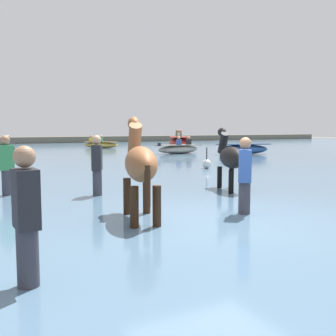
{
  "coord_description": "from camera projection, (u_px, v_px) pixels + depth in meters",
  "views": [
    {
      "loc": [
        -3.83,
        -5.3,
        1.79
      ],
      "look_at": [
        0.81,
        3.19,
        0.83
      ],
      "focal_mm": 43.62,
      "sensor_mm": 36.0,
      "label": 1
    }
  ],
  "objects": [
    {
      "name": "horse_lead_black",
      "position": [
        231.0,
        159.0,
        9.52
      ],
      "size": [
        0.82,
        1.64,
        1.79
      ],
      "color": "black",
      "rests_on": "ground"
    },
    {
      "name": "water_surface",
      "position": [
        63.0,
        171.0,
        15.35
      ],
      "size": [
        90.0,
        90.0,
        0.33
      ],
      "primitive_type": "cube",
      "color": "slate",
      "rests_on": "ground"
    },
    {
      "name": "horse_trailing_chestnut",
      "position": [
        140.0,
        167.0,
        6.47
      ],
      "size": [
        0.86,
        1.82,
        1.98
      ],
      "color": "brown",
      "rests_on": "ground"
    },
    {
      "name": "boat_far_offshore",
      "position": [
        243.0,
        149.0,
        22.39
      ],
      "size": [
        3.17,
        1.41,
        0.58
      ],
      "color": "#28518E",
      "rests_on": "water_surface"
    },
    {
      "name": "person_onlooker_left",
      "position": [
        6.0,
        171.0,
        8.77
      ],
      "size": [
        0.33,
        0.21,
        1.63
      ],
      "color": "#383842",
      "rests_on": "ground"
    },
    {
      "name": "person_spectator_far",
      "position": [
        245.0,
        183.0,
        6.87
      ],
      "size": [
        0.35,
        0.38,
        1.63
      ],
      "color": "#383842",
      "rests_on": "ground"
    },
    {
      "name": "channel_buoy",
      "position": [
        207.0,
        164.0,
        14.66
      ],
      "size": [
        0.33,
        0.33,
        0.75
      ],
      "color": "silver",
      "rests_on": "water_surface"
    },
    {
      "name": "boat_mid_channel",
      "position": [
        180.0,
        143.0,
        28.29
      ],
      "size": [
        3.2,
        4.3,
        1.33
      ],
      "color": "#BC382D",
      "rests_on": "water_surface"
    },
    {
      "name": "boat_far_inshore",
      "position": [
        179.0,
        149.0,
        23.24
      ],
      "size": [
        2.83,
        1.13,
        0.98
      ],
      "color": "#B2AD9E",
      "rests_on": "water_surface"
    },
    {
      "name": "boat_distant_east",
      "position": [
        5.0,
        148.0,
        23.3
      ],
      "size": [
        1.69,
        2.85,
        1.04
      ],
      "color": "black",
      "rests_on": "water_surface"
    },
    {
      "name": "person_onlooker_right",
      "position": [
        27.0,
        229.0,
        3.7
      ],
      "size": [
        0.21,
        0.32,
        1.63
      ],
      "color": "#383842",
      "rests_on": "ground"
    },
    {
      "name": "person_wading_mid",
      "position": [
        97.0,
        171.0,
        8.78
      ],
      "size": [
        0.32,
        0.38,
        1.63
      ],
      "color": "#383842",
      "rests_on": "ground"
    },
    {
      "name": "ground_plane",
      "position": [
        218.0,
        238.0,
        6.63
      ],
      "size": [
        120.0,
        120.0,
        0.0
      ],
      "primitive_type": "plane",
      "color": "#756B56"
    },
    {
      "name": "boat_distant_west",
      "position": [
        101.0,
        145.0,
        29.37
      ],
      "size": [
        2.44,
        2.24,
        0.94
      ],
      "color": "gold",
      "rests_on": "water_surface"
    }
  ]
}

